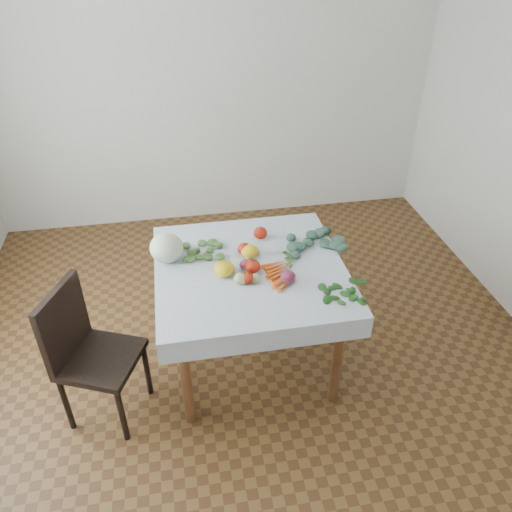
# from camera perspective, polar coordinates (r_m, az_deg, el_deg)

# --- Properties ---
(ground) EXTENTS (4.00, 4.00, 0.00)m
(ground) POSITION_cam_1_polar(r_m,az_deg,el_deg) (3.48, -0.60, -11.42)
(ground) COLOR brown
(back_wall) EXTENTS (4.00, 0.04, 2.70)m
(back_wall) POSITION_cam_1_polar(r_m,az_deg,el_deg) (4.55, -5.24, 19.79)
(back_wall) COLOR silver
(back_wall) RESTS_ON ground
(table) EXTENTS (1.00, 1.00, 0.75)m
(table) POSITION_cam_1_polar(r_m,az_deg,el_deg) (3.04, -0.67, -2.82)
(table) COLOR brown
(table) RESTS_ON ground
(tablecloth) EXTENTS (1.12, 1.12, 0.01)m
(tablecloth) POSITION_cam_1_polar(r_m,az_deg,el_deg) (2.98, -0.68, -1.30)
(tablecloth) COLOR white
(tablecloth) RESTS_ON table
(chair) EXTENTS (0.53, 0.53, 0.89)m
(chair) POSITION_cam_1_polar(r_m,az_deg,el_deg) (2.98, -18.93, -9.81)
(chair) COLOR black
(chair) RESTS_ON ground
(cabbage) EXTENTS (0.22, 0.22, 0.18)m
(cabbage) POSITION_cam_1_polar(r_m,az_deg,el_deg) (3.03, -10.18, 0.94)
(cabbage) COLOR silver
(cabbage) RESTS_ON tablecloth
(tomato_a) EXTENTS (0.11, 0.11, 0.08)m
(tomato_a) POSITION_cam_1_polar(r_m,az_deg,el_deg) (3.22, 0.50, 2.66)
(tomato_a) COLOR #AC1C0B
(tomato_a) RESTS_ON tablecloth
(tomato_b) EXTENTS (0.10, 0.10, 0.08)m
(tomato_b) POSITION_cam_1_polar(r_m,az_deg,el_deg) (2.91, -0.40, -1.20)
(tomato_b) COLOR #AC1C0B
(tomato_b) RESTS_ON tablecloth
(tomato_c) EXTENTS (0.11, 0.11, 0.08)m
(tomato_c) POSITION_cam_1_polar(r_m,az_deg,el_deg) (3.07, -1.32, 0.80)
(tomato_c) COLOR #AC1C0B
(tomato_c) RESTS_ON tablecloth
(tomato_d) EXTENTS (0.09, 0.09, 0.07)m
(tomato_d) POSITION_cam_1_polar(r_m,az_deg,el_deg) (2.84, -1.00, -2.52)
(tomato_d) COLOR #AC1C0B
(tomato_d) RESTS_ON tablecloth
(heirloom_back) EXTENTS (0.14, 0.14, 0.08)m
(heirloom_back) POSITION_cam_1_polar(r_m,az_deg,el_deg) (3.05, -0.72, 0.54)
(heirloom_back) COLOR yellow
(heirloom_back) RESTS_ON tablecloth
(heirloom_front) EXTENTS (0.16, 0.16, 0.09)m
(heirloom_front) POSITION_cam_1_polar(r_m,az_deg,el_deg) (2.90, -3.65, -1.45)
(heirloom_front) COLOR yellow
(heirloom_front) RESTS_ON tablecloth
(onion_a) EXTENTS (0.08, 0.08, 0.06)m
(onion_a) POSITION_cam_1_polar(r_m,az_deg,el_deg) (2.95, -1.24, -0.97)
(onion_a) COLOR #52172F
(onion_a) RESTS_ON tablecloth
(onion_b) EXTENTS (0.10, 0.10, 0.07)m
(onion_b) POSITION_cam_1_polar(r_m,az_deg,el_deg) (2.84, 3.70, -2.39)
(onion_b) COLOR #52172F
(onion_b) RESTS_ON tablecloth
(tomatillo_cluster) EXTENTS (0.12, 0.13, 0.05)m
(tomatillo_cluster) POSITION_cam_1_polar(r_m,az_deg,el_deg) (2.84, -1.70, -2.65)
(tomatillo_cluster) COLOR #AACA74
(tomatillo_cluster) RESTS_ON tablecloth
(carrot_bunch) EXTENTS (0.18, 0.31, 0.03)m
(carrot_bunch) POSITION_cam_1_polar(r_m,az_deg,el_deg) (2.91, 2.84, -1.94)
(carrot_bunch) COLOR orange
(carrot_bunch) RESTS_ON tablecloth
(kale_bunch) EXTENTS (0.36, 0.27, 0.04)m
(kale_bunch) POSITION_cam_1_polar(r_m,az_deg,el_deg) (3.19, 6.76, 1.62)
(kale_bunch) COLOR #3B6049
(kale_bunch) RESTS_ON tablecloth
(basil_bunch) EXTENTS (0.29, 0.20, 0.01)m
(basil_bunch) POSITION_cam_1_polar(r_m,az_deg,el_deg) (2.82, 10.14, -4.10)
(basil_bunch) COLOR #265A1C
(basil_bunch) RESTS_ON tablecloth
(dill_bunch) EXTENTS (0.25, 0.22, 0.03)m
(dill_bunch) POSITION_cam_1_polar(r_m,az_deg,el_deg) (3.12, -6.56, 0.64)
(dill_bunch) COLOR #527535
(dill_bunch) RESTS_ON tablecloth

